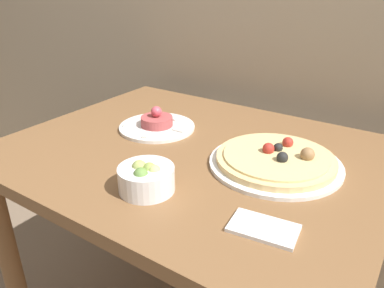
# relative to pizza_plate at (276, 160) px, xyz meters

# --- Properties ---
(dining_table) EXTENTS (1.03, 0.81, 0.80)m
(dining_table) POSITION_rel_pizza_plate_xyz_m (-0.23, -0.04, -0.14)
(dining_table) COLOR brown
(dining_table) RESTS_ON ground_plane
(pizza_plate) EXTENTS (0.33, 0.33, 0.06)m
(pizza_plate) POSITION_rel_pizza_plate_xyz_m (0.00, 0.00, 0.00)
(pizza_plate) COLOR white
(pizza_plate) RESTS_ON dining_table
(tartare_plate) EXTENTS (0.23, 0.23, 0.07)m
(tartare_plate) POSITION_rel_pizza_plate_xyz_m (-0.40, 0.02, -0.00)
(tartare_plate) COLOR white
(tartare_plate) RESTS_ON dining_table
(small_bowl) EXTENTS (0.13, 0.13, 0.07)m
(small_bowl) POSITION_rel_pizza_plate_xyz_m (-0.19, -0.27, 0.02)
(small_bowl) COLOR white
(small_bowl) RESTS_ON dining_table
(napkin) EXTENTS (0.14, 0.09, 0.01)m
(napkin) POSITION_rel_pizza_plate_xyz_m (0.08, -0.26, -0.01)
(napkin) COLOR white
(napkin) RESTS_ON dining_table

